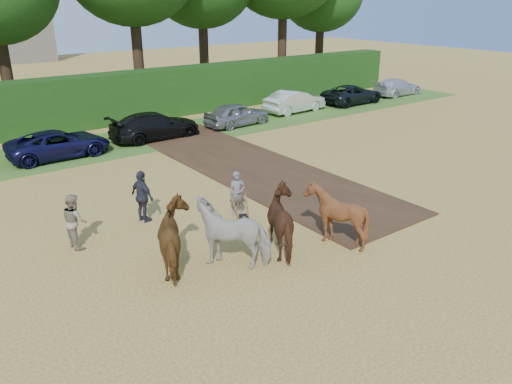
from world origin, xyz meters
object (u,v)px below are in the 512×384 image
at_px(spectator_near, 75,221).
at_px(spectator_far, 142,197).
at_px(parked_cars, 210,117).
at_px(plough_team, 260,225).

bearing_deg(spectator_near, spectator_far, -81.87).
relative_size(spectator_far, parked_cars, 0.04).
xyz_separation_m(spectator_near, spectator_far, (2.45, 0.47, 0.05)).
relative_size(spectator_far, plough_team, 0.27).
xyz_separation_m(plough_team, parked_cars, (6.80, 13.83, -0.26)).
height_order(spectator_far, plough_team, plough_team).
distance_m(spectator_far, parked_cars, 12.86).
bearing_deg(plough_team, parked_cars, 63.83).
xyz_separation_m(spectator_near, plough_team, (4.23, -3.78, 0.09)).
bearing_deg(plough_team, spectator_near, 138.19).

